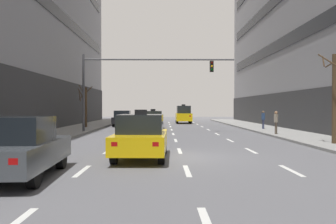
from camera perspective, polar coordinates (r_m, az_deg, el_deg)
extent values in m
plane|color=slate|center=(13.98, 2.26, -7.27)|extent=(120.00, 120.00, 0.00)
cube|color=silver|center=(11.27, -13.64, -9.21)|extent=(0.16, 2.00, 0.01)
cube|color=silver|center=(16.14, -9.66, -6.19)|extent=(0.16, 2.00, 0.01)
cube|color=silver|center=(21.06, -7.55, -4.56)|extent=(0.16, 2.00, 0.01)
cube|color=silver|center=(26.02, -6.25, -3.55)|extent=(0.16, 2.00, 0.01)
cube|color=silver|center=(30.99, -5.37, -2.86)|extent=(0.16, 2.00, 0.01)
cube|color=silver|center=(35.96, -4.73, -2.36)|extent=(0.16, 2.00, 0.01)
cube|color=silver|center=(40.95, -4.25, -1.98)|extent=(0.16, 2.00, 0.01)
cube|color=silver|center=(45.93, -3.87, -1.69)|extent=(0.16, 2.00, 0.01)
cube|color=silver|center=(11.02, 3.09, -9.42)|extent=(0.16, 2.00, 0.01)
cube|color=silver|center=(15.96, 1.87, -6.26)|extent=(0.16, 2.00, 0.01)
cube|color=silver|center=(20.93, 1.24, -4.59)|extent=(0.16, 2.00, 0.01)
cube|color=silver|center=(25.91, 0.85, -3.56)|extent=(0.16, 2.00, 0.01)
cube|color=silver|center=(30.89, 0.59, -2.87)|extent=(0.16, 2.00, 0.01)
cube|color=silver|center=(35.88, 0.40, -2.37)|extent=(0.16, 2.00, 0.01)
cube|color=silver|center=(40.88, 0.25, -1.99)|extent=(0.16, 2.00, 0.01)
cube|color=silver|center=(45.87, 0.14, -1.69)|extent=(0.16, 2.00, 0.01)
cube|color=silver|center=(11.68, 19.21, -8.88)|extent=(0.16, 2.00, 0.01)
cube|color=silver|center=(16.42, 13.20, -6.08)|extent=(0.16, 2.00, 0.01)
cube|color=silver|center=(21.28, 9.94, -4.51)|extent=(0.16, 2.00, 0.01)
cube|color=silver|center=(26.20, 7.90, -3.52)|extent=(0.16, 2.00, 0.01)
cube|color=silver|center=(31.14, 6.51, -2.85)|extent=(0.16, 2.00, 0.01)
cube|color=silver|center=(36.09, 5.51, -2.35)|extent=(0.16, 2.00, 0.01)
cube|color=silver|center=(41.06, 4.74, -1.98)|extent=(0.16, 2.00, 0.01)
cube|color=silver|center=(46.04, 4.14, -1.68)|extent=(0.16, 2.00, 0.01)
cylinder|color=black|center=(38.37, -8.29, -1.69)|extent=(0.23, 0.65, 0.65)
cylinder|color=black|center=(38.22, -5.93, -1.70)|extent=(0.23, 0.65, 0.65)
cylinder|color=black|center=(35.73, -8.78, -1.87)|extent=(0.23, 0.65, 0.65)
cylinder|color=black|center=(35.57, -6.25, -1.88)|extent=(0.23, 0.65, 0.65)
cube|color=black|center=(36.95, -7.31, -1.29)|extent=(1.88, 4.37, 0.63)
cube|color=black|center=(36.74, -7.34, -0.29)|extent=(1.61, 1.90, 0.67)
cube|color=white|center=(39.13, -7.93, -1.02)|extent=(0.20, 0.08, 0.14)
cube|color=red|center=(34.90, -8.69, -1.23)|extent=(0.20, 0.08, 0.14)
cube|color=white|center=(39.01, -6.07, -1.02)|extent=(0.20, 0.08, 0.14)
cube|color=red|center=(34.77, -6.61, -1.24)|extent=(0.20, 0.08, 0.14)
cylinder|color=black|center=(12.32, -24.33, -6.83)|extent=(0.26, 0.69, 0.68)
cylinder|color=black|center=(11.84, -16.80, -7.10)|extent=(0.26, 0.69, 0.68)
cylinder|color=black|center=(9.19, -20.81, -9.39)|extent=(0.26, 0.69, 0.68)
cube|color=#474C51|center=(10.70, -22.84, -6.18)|extent=(2.11, 4.62, 0.66)
cube|color=black|center=(10.45, -23.23, -2.61)|extent=(1.74, 2.03, 0.70)
cube|color=white|center=(13.00, -22.37, -4.45)|extent=(0.21, 0.09, 0.14)
cube|color=white|center=(12.63, -16.65, -4.58)|extent=(0.21, 0.09, 0.14)
cube|color=red|center=(8.39, -23.58, -7.29)|extent=(0.21, 0.09, 0.14)
cylinder|color=black|center=(44.68, 1.38, -1.33)|extent=(0.22, 0.67, 0.67)
cylinder|color=black|center=(44.76, 3.44, -1.33)|extent=(0.22, 0.67, 0.67)
cylinder|color=black|center=(41.96, 1.51, -1.47)|extent=(0.22, 0.67, 0.67)
cylinder|color=black|center=(42.05, 3.70, -1.46)|extent=(0.22, 0.67, 0.67)
cube|color=yellow|center=(43.34, 2.51, -0.80)|extent=(1.87, 4.44, 0.91)
cube|color=black|center=(43.32, 2.51, 0.40)|extent=(1.62, 2.63, 0.91)
cube|color=white|center=(45.48, 1.54, -0.53)|extent=(0.20, 0.08, 0.14)
cube|color=red|center=(41.13, 1.77, -0.66)|extent=(0.20, 0.08, 0.14)
cube|color=white|center=(45.55, 3.17, -0.52)|extent=(0.20, 0.08, 0.14)
cube|color=red|center=(41.20, 3.57, -0.66)|extent=(0.20, 0.08, 0.14)
cube|color=black|center=(43.32, 2.51, 1.12)|extent=(0.44, 0.20, 0.18)
cylinder|color=black|center=(33.68, -3.67, -2.02)|extent=(0.22, 0.65, 0.65)
cylinder|color=black|center=(33.62, -0.98, -2.03)|extent=(0.22, 0.65, 0.65)
cylinder|color=black|center=(31.02, -3.96, -2.26)|extent=(0.22, 0.65, 0.65)
cylinder|color=black|center=(30.96, -1.04, -2.27)|extent=(0.22, 0.65, 0.65)
cube|color=yellow|center=(32.30, -2.41, -1.58)|extent=(1.85, 4.36, 0.63)
cube|color=black|center=(32.08, -2.43, -0.43)|extent=(1.60, 1.89, 0.67)
cube|color=white|center=(34.45, -3.33, -1.25)|extent=(0.20, 0.08, 0.14)
cube|color=red|center=(30.20, -3.77, -1.53)|extent=(0.20, 0.08, 0.14)
cube|color=white|center=(34.40, -1.22, -1.25)|extent=(0.20, 0.08, 0.14)
cube|color=red|center=(30.15, -1.36, -1.54)|extent=(0.20, 0.08, 0.14)
cube|color=black|center=(32.07, -2.43, 0.32)|extent=(0.44, 0.20, 0.18)
cylinder|color=black|center=(15.05, -6.94, -5.41)|extent=(0.24, 0.68, 0.67)
cylinder|color=black|center=(14.91, -0.69, -5.46)|extent=(0.24, 0.68, 0.67)
cylinder|color=black|center=(12.34, -8.70, -6.77)|extent=(0.24, 0.68, 0.67)
cylinder|color=black|center=(12.18, -1.05, -6.86)|extent=(0.24, 0.68, 0.67)
cube|color=yellow|center=(13.56, -4.31, -4.70)|extent=(2.01, 4.54, 0.65)
cube|color=black|center=(13.31, -4.40, -1.90)|extent=(1.69, 1.99, 0.69)
cube|color=white|center=(15.80, -5.96, -3.51)|extent=(0.21, 0.09, 0.14)
cube|color=red|center=(11.46, -8.61, -5.13)|extent=(0.21, 0.09, 0.14)
cube|color=white|center=(15.70, -1.19, -3.54)|extent=(0.21, 0.09, 0.14)
cube|color=red|center=(11.31, -2.01, -5.20)|extent=(0.21, 0.09, 0.14)
cube|color=black|center=(13.30, -4.40, -0.01)|extent=(0.45, 0.22, 0.18)
cylinder|color=#4C4C51|center=(27.80, -13.44, 3.04)|extent=(0.18, 0.18, 5.87)
cylinder|color=#4C4C51|center=(27.35, -1.46, 8.44)|extent=(11.54, 0.12, 0.12)
cube|color=black|center=(27.54, 7.04, 7.29)|extent=(0.28, 0.24, 0.84)
sphere|color=#4B0704|center=(27.43, 7.08, 7.86)|extent=(0.17, 0.17, 0.17)
sphere|color=orange|center=(27.40, 7.08, 7.32)|extent=(0.17, 0.17, 0.17)
sphere|color=#073E10|center=(27.37, 7.08, 6.78)|extent=(0.17, 0.17, 0.17)
cylinder|color=#4C3823|center=(19.65, 25.30, 1.93)|extent=(0.29, 0.29, 4.48)
cylinder|color=#42301E|center=(19.74, 23.74, 7.51)|extent=(0.46, 1.08, 0.68)
cylinder|color=#42301E|center=(19.34, 24.32, 7.59)|extent=(0.58, 1.06, 0.79)
cylinder|color=#4C3823|center=(33.54, -13.11, 0.76)|extent=(0.25, 0.25, 3.66)
cylinder|color=#42301E|center=(33.27, -13.82, 2.82)|extent=(0.83, 0.75, 1.11)
cylinder|color=#42301E|center=(33.33, -13.68, 3.43)|extent=(0.71, 0.61, 1.01)
cylinder|color=#42301E|center=(33.49, -14.03, 2.49)|extent=(0.45, 1.08, 0.98)
cylinder|color=#42301E|center=(34.18, -13.11, 3.03)|extent=(1.26, 0.32, 1.30)
cylinder|color=brown|center=(25.22, 17.03, -2.50)|extent=(0.13, 0.13, 0.79)
cylinder|color=brown|center=(25.05, 16.96, -2.52)|extent=(0.13, 0.13, 0.79)
cube|color=gray|center=(25.11, 17.00, -0.97)|extent=(0.34, 0.39, 0.56)
sphere|color=#9E704C|center=(25.10, 17.00, -0.09)|extent=(0.21, 0.21, 0.21)
cylinder|color=gray|center=(25.32, 17.10, -0.89)|extent=(0.09, 0.09, 0.51)
cylinder|color=gray|center=(24.89, 16.90, -0.92)|extent=(0.09, 0.09, 0.51)
cylinder|color=#383D59|center=(30.91, 15.12, -1.92)|extent=(0.13, 0.13, 0.78)
cylinder|color=#383D59|center=(31.07, 15.03, -1.91)|extent=(0.13, 0.13, 0.78)
cube|color=navy|center=(30.97, 15.08, -0.69)|extent=(0.20, 0.34, 0.55)
sphere|color=brown|center=(30.96, 15.08, 0.00)|extent=(0.20, 0.20, 0.20)
cylinder|color=navy|center=(30.76, 15.19, -0.65)|extent=(0.09, 0.09, 0.49)
cylinder|color=navy|center=(31.18, 14.97, -0.63)|extent=(0.09, 0.09, 0.49)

